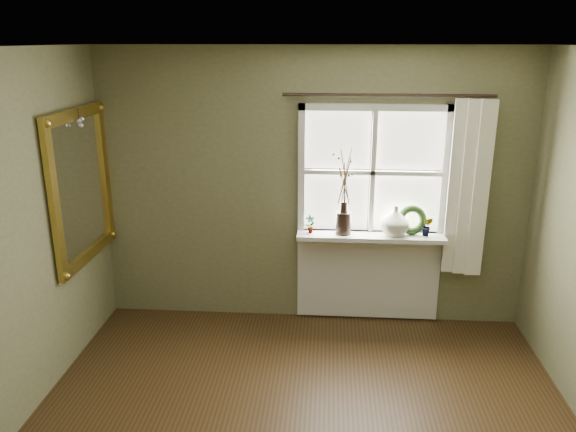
# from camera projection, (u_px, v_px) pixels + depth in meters

# --- Properties ---
(ceiling) EXTENTS (4.50, 4.50, 0.00)m
(ceiling) POSITION_uv_depth(u_px,v_px,m) (300.00, 49.00, 2.70)
(ceiling) COLOR silver
(ceiling) RESTS_ON ground
(wall_back) EXTENTS (4.00, 0.10, 2.60)m
(wall_back) POSITION_uv_depth(u_px,v_px,m) (312.00, 188.00, 5.28)
(wall_back) COLOR #6A6946
(wall_back) RESTS_ON ground
(window_frame) EXTENTS (1.36, 0.06, 1.24)m
(window_frame) POSITION_uv_depth(u_px,v_px,m) (373.00, 173.00, 5.12)
(window_frame) COLOR silver
(window_frame) RESTS_ON wall_back
(window_sill) EXTENTS (1.36, 0.26, 0.04)m
(window_sill) POSITION_uv_depth(u_px,v_px,m) (371.00, 236.00, 5.19)
(window_sill) COLOR silver
(window_sill) RESTS_ON wall_back
(window_apron) EXTENTS (1.36, 0.04, 0.88)m
(window_apron) POSITION_uv_depth(u_px,v_px,m) (368.00, 275.00, 5.43)
(window_apron) COLOR silver
(window_apron) RESTS_ON ground
(dark_jug) EXTENTS (0.17, 0.17, 0.21)m
(dark_jug) POSITION_uv_depth(u_px,v_px,m) (343.00, 223.00, 5.17)
(dark_jug) COLOR black
(dark_jug) RESTS_ON window_sill
(cream_vase) EXTENTS (0.31, 0.31, 0.28)m
(cream_vase) POSITION_uv_depth(u_px,v_px,m) (395.00, 221.00, 5.13)
(cream_vase) COLOR silver
(cream_vase) RESTS_ON window_sill
(wreath) EXTENTS (0.29, 0.16, 0.29)m
(wreath) POSITION_uv_depth(u_px,v_px,m) (412.00, 223.00, 5.17)
(wreath) COLOR #29451F
(wreath) RESTS_ON window_sill
(potted_plant_left) EXTENTS (0.11, 0.09, 0.17)m
(potted_plant_left) POSITION_uv_depth(u_px,v_px,m) (310.00, 224.00, 5.20)
(potted_plant_left) COLOR #29451F
(potted_plant_left) RESTS_ON window_sill
(potted_plant_right) EXTENTS (0.11, 0.09, 0.18)m
(potted_plant_right) POSITION_uv_depth(u_px,v_px,m) (427.00, 226.00, 5.12)
(potted_plant_right) COLOR #29451F
(potted_plant_right) RESTS_ON window_sill
(curtain) EXTENTS (0.36, 0.12, 1.59)m
(curtain) POSITION_uv_depth(u_px,v_px,m) (467.00, 189.00, 5.00)
(curtain) COLOR white
(curtain) RESTS_ON wall_back
(curtain_rod) EXTENTS (1.84, 0.03, 0.03)m
(curtain_rod) POSITION_uv_depth(u_px,v_px,m) (388.00, 95.00, 4.85)
(curtain_rod) COLOR black
(curtain_rod) RESTS_ON wall_back
(gilt_mirror) EXTENTS (0.10, 1.11, 1.33)m
(gilt_mirror) POSITION_uv_depth(u_px,v_px,m) (81.00, 186.00, 4.81)
(gilt_mirror) COLOR white
(gilt_mirror) RESTS_ON wall_left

